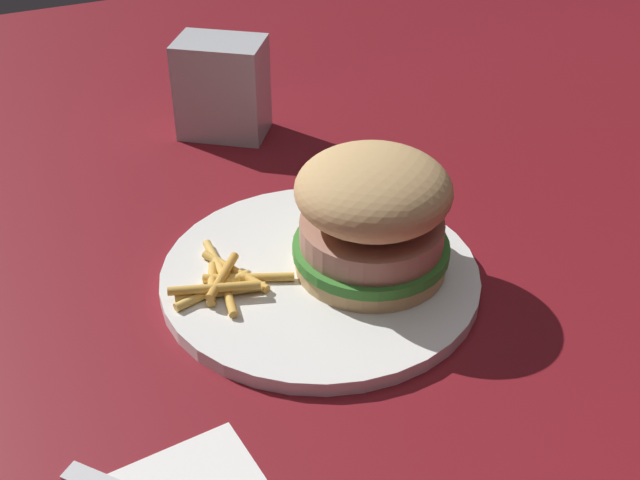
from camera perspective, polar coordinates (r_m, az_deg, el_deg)
The scene contains 5 objects.
ground_plane at distance 0.64m, azimuth -1.01°, elevation -4.92°, with size 1.60×1.60×0.00m, color maroon.
plate at distance 0.67m, azimuth -0.00°, elevation -2.55°, with size 0.26×0.26×0.01m, color white.
sandwich at distance 0.64m, azimuth 3.67°, elevation 1.84°, with size 0.13×0.13×0.10m.
fries_pile at distance 0.65m, azimuth -6.69°, elevation -2.90°, with size 0.10×0.10×0.01m.
napkin_dispenser at distance 0.88m, azimuth -6.83°, elevation 10.48°, with size 0.09×0.06×0.10m, color #B7BABF.
Camera 1 is at (0.45, -0.19, 0.41)m, focal length 45.93 mm.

